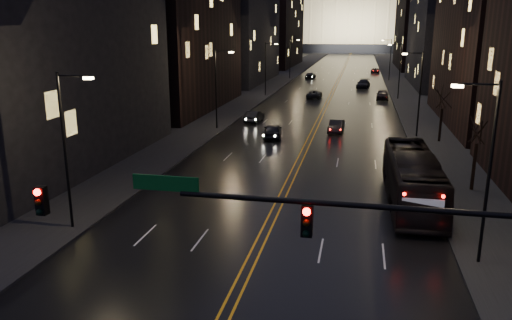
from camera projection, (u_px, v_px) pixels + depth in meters
The scene contains 31 objects.
road at pixel (343, 70), 140.26m from camera, with size 20.00×320.00×0.02m, color black.
sidewalk_left at pixel (294, 68), 143.00m from camera, with size 8.00×320.00×0.16m, color black.
sidewalk_right at pixel (395, 70), 137.48m from camera, with size 8.00×320.00×0.16m, color black.
center_line at pixel (343, 69), 140.25m from camera, with size 0.62×320.00×0.01m, color orange.
building_left_near at pixel (29, 31), 39.36m from camera, with size 12.00×28.00×22.00m, color black.
building_left_mid at pixel (173, 8), 68.88m from camera, with size 12.00×30.00×28.00m, color black.
building_left_far at pixel (239, 34), 105.87m from camera, with size 12.00×34.00×20.00m, color black.
building_left_dist at pixel (276, 26), 150.79m from camera, with size 12.00×40.00×24.00m, color black.
building_right_mid at pixel (448, 19), 96.84m from camera, with size 12.00×34.00×26.00m, color black.
building_right_dist at pixel (421, 29), 142.78m from camera, with size 12.00×40.00×22.00m, color black.
capitol at pixel (354, 16), 249.45m from camera, with size 90.00×50.00×58.50m.
traffic_signal at pixel (388, 243), 14.75m from camera, with size 17.29×0.45×7.00m.
streetlamp_right_near at pixel (486, 165), 23.26m from camera, with size 2.13×0.25×9.00m.
streetlamp_left_near at pixel (67, 144), 27.51m from camera, with size 2.13×0.25×9.00m.
streetlamp_right_mid at pixel (418, 90), 51.65m from camera, with size 2.13×0.25×9.00m.
streetlamp_left_mid at pixel (218, 85), 55.91m from camera, with size 2.13×0.25×9.00m.
streetlamp_right_far at pixel (399, 68), 80.04m from camera, with size 2.13×0.25×9.00m.
streetlamp_left_far at pixel (267, 66), 84.30m from camera, with size 2.13×0.25×9.00m.
streetlamp_right_dist at pixel (389, 58), 108.44m from camera, with size 2.13×0.25×9.00m.
streetlamp_left_dist at pixel (291, 56), 112.70m from camera, with size 2.13×0.25×9.00m.
tree_right_mid at pixel (478, 129), 34.33m from camera, with size 2.40×2.40×6.65m.
tree_right_far at pixel (443, 98), 49.47m from camera, with size 2.40×2.40×6.65m.
bus at pixel (412, 179), 32.54m from camera, with size 2.91×12.45×3.47m, color black.
oncoming_car_a at pixel (273, 131), 52.54m from camera, with size 1.84×4.58×1.56m, color black.
oncoming_car_b at pixel (254, 116), 61.49m from camera, with size 1.52×4.36×1.44m, color black.
oncoming_car_c at pixel (314, 94), 82.63m from camera, with size 2.21×4.79×1.33m, color black.
oncoming_car_d at pixel (310, 76), 114.93m from camera, with size 1.93×4.76×1.38m, color black.
receding_car_a at pixel (336, 126), 55.39m from camera, with size 1.47×4.23×1.39m, color black.
receding_car_b at pixel (382, 95), 80.79m from camera, with size 1.91×4.76×1.62m, color black.
receding_car_c at pixel (363, 84), 96.58m from camera, with size 2.25×5.54×1.61m, color black.
receding_car_d at pixel (375, 71), 129.30m from camera, with size 2.10×4.55×1.27m, color black.
Camera 1 is at (4.86, -14.14, 11.24)m, focal length 35.00 mm.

